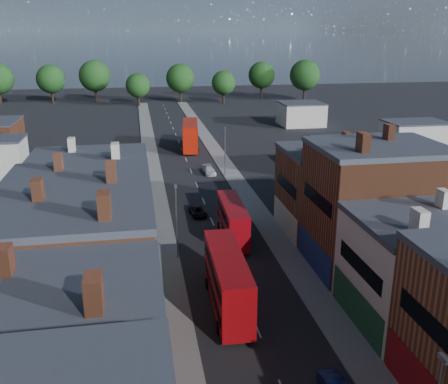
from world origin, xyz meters
name	(u,v)px	position (x,y,z in m)	size (l,w,h in m)	color
pavement_west	(157,199)	(-6.50, 50.00, 0.06)	(3.00, 200.00, 0.12)	gray
pavement_east	(245,194)	(6.50, 50.00, 0.06)	(3.00, 200.00, 0.12)	gray
lamp_post_2	(176,217)	(-5.20, 30.00, 4.70)	(0.25, 0.70, 8.12)	slate
lamp_post_3	(225,148)	(5.20, 60.00, 4.70)	(0.25, 0.70, 8.12)	slate
bus_0	(228,280)	(-1.79, 19.35, 2.70)	(3.16, 11.66, 5.01)	#A7090E
bus_1	(233,220)	(1.50, 34.13, 2.35)	(2.80, 10.16, 4.36)	#BA0A15
bus_2	(190,135)	(1.78, 80.54, 2.94)	(4.24, 12.87, 5.46)	#B61708
car_2	(198,212)	(-1.49, 42.39, 0.55)	(1.83, 3.97, 1.10)	black
car_3	(209,170)	(2.83, 61.69, 0.63)	(1.76, 4.33, 1.26)	silver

